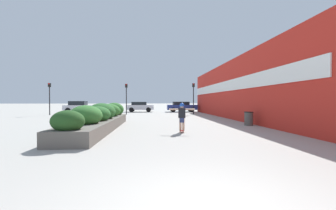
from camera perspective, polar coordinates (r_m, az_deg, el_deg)
The scene contains 12 objects.
building_wall_right at distance 16.88m, azimuth 21.51°, elevation 4.42°, with size 0.67×38.08×5.27m.
planter_box at distance 13.45m, azimuth -16.76°, elevation -3.13°, with size 1.72×10.43×1.49m.
skateboard at distance 11.64m, azimuth 3.54°, elevation -6.62°, with size 0.29×0.58×0.10m.
skateboarder at distance 11.56m, azimuth 3.55°, elevation -2.25°, with size 1.32×0.25×1.42m.
trash_bin at distance 15.73m, azimuth 19.82°, elevation -3.27°, with size 0.58×0.58×0.91m.
car_leftmost at distance 33.80m, azimuth -7.11°, elevation -0.39°, with size 3.99×1.91×1.50m.
car_center_left at distance 33.69m, azimuth 3.49°, elevation -0.37°, with size 4.41×2.03×1.52m.
car_center_right at distance 36.51m, azimuth 14.67°, elevation -0.23°, with size 3.89×2.06×1.61m.
car_rightmost at distance 33.75m, azimuth -21.67°, elevation -0.37°, with size 3.95×1.99×1.62m.
traffic_light_left at distance 27.43m, azimuth -10.54°, elevation 2.82°, with size 0.28×0.30×3.69m.
traffic_light_right at distance 27.64m, azimuth 6.49°, elevation 2.95°, with size 0.28×0.30×3.79m.
traffic_light_far_left at distance 29.19m, azimuth -27.89°, elevation 2.61°, with size 0.28×0.30×3.69m.
Camera 1 is at (-0.81, -3.19, 1.61)m, focal length 24.00 mm.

